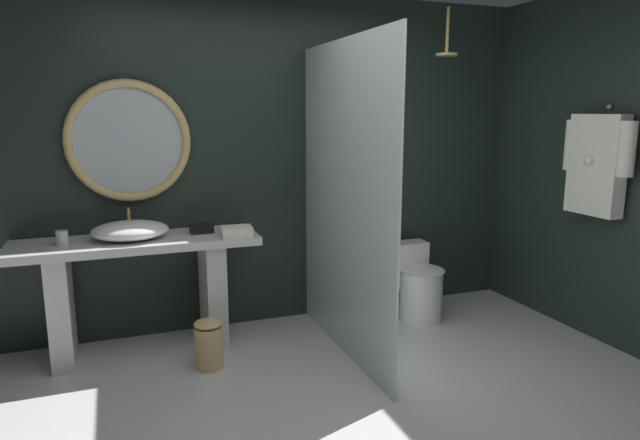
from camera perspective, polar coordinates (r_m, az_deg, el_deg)
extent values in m
cube|color=#1E2823|center=(4.45, -6.75, 5.88)|extent=(4.80, 0.10, 2.60)
cube|color=#1E2823|center=(4.66, 26.62, 5.01)|extent=(0.10, 2.47, 2.60)
cube|color=silver|center=(4.07, -18.32, -2.24)|extent=(1.67, 0.53, 0.06)
cube|color=silver|center=(4.20, -25.05, -8.21)|extent=(0.14, 0.45, 0.77)
cube|color=silver|center=(4.23, -10.96, -7.21)|extent=(0.14, 0.45, 0.77)
ellipsoid|color=white|center=(4.05, -18.92, -1.02)|extent=(0.52, 0.42, 0.13)
cylinder|color=tan|center=(4.23, -19.03, -0.07)|extent=(0.02, 0.02, 0.19)
cylinder|color=tan|center=(4.15, -19.08, 0.93)|extent=(0.02, 0.14, 0.02)
cylinder|color=silver|center=(4.05, -24.98, -1.68)|extent=(0.08, 0.08, 0.10)
cube|color=black|center=(4.13, -12.06, -0.82)|extent=(0.16, 0.11, 0.07)
torus|color=tan|center=(4.22, -19.04, 7.67)|extent=(0.87, 0.06, 0.87)
cylinder|color=#B2BCC1|center=(4.23, -19.04, 7.68)|extent=(0.77, 0.01, 0.77)
cube|color=silver|center=(3.82, 2.55, 1.84)|extent=(0.02, 1.58, 2.17)
cylinder|color=tan|center=(4.71, 12.97, 18.46)|extent=(0.02, 0.02, 0.35)
cylinder|color=tan|center=(4.69, 12.87, 16.23)|extent=(0.17, 0.17, 0.02)
sphere|color=tan|center=(4.51, 27.61, 10.26)|extent=(0.04, 0.04, 0.04)
cube|color=silver|center=(4.48, 26.53, 5.07)|extent=(0.12, 0.43, 0.72)
cylinder|color=silver|center=(4.31, 28.99, 6.40)|extent=(0.11, 0.11, 0.38)
cylinder|color=silver|center=(4.63, 24.52, 7.02)|extent=(0.11, 0.11, 0.38)
sphere|color=silver|center=(4.42, 25.90, 5.54)|extent=(0.07, 0.07, 0.07)
cylinder|color=white|center=(4.68, 10.33, -7.62)|extent=(0.35, 0.35, 0.42)
ellipsoid|color=white|center=(4.61, 10.42, -5.02)|extent=(0.37, 0.40, 0.02)
cube|color=white|center=(4.84, 8.83, -4.52)|extent=(0.35, 0.17, 0.39)
cylinder|color=tan|center=(3.89, -11.35, -12.69)|extent=(0.19, 0.19, 0.29)
ellipsoid|color=tan|center=(3.83, -11.45, -10.39)|extent=(0.19, 0.19, 0.06)
cube|color=silver|center=(3.98, -8.55, -1.16)|extent=(0.23, 0.18, 0.07)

